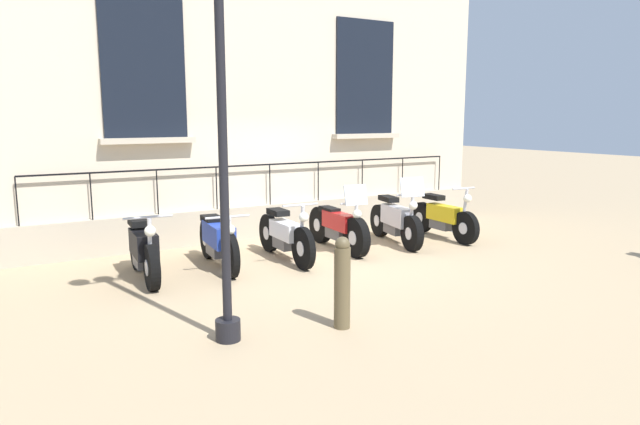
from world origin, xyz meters
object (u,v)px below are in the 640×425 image
at_px(motorcycle_silver, 396,221).
at_px(bollard, 342,282).
at_px(motorcycle_blue, 218,240).
at_px(motorcycle_red, 338,227).
at_px(motorcycle_black, 144,251).
at_px(motorcycle_yellow, 443,218).
at_px(motorcycle_white, 285,236).
at_px(lamppost, 220,47).

distance_m(motorcycle_silver, bollard, 4.69).
height_order(motorcycle_blue, motorcycle_red, motorcycle_red).
relative_size(motorcycle_black, motorcycle_blue, 0.95).
xyz_separation_m(motorcycle_yellow, bollard, (3.16, -4.50, 0.14)).
bearing_deg(motorcycle_black, motorcycle_yellow, 89.01).
relative_size(motorcycle_black, bollard, 1.79).
bearing_deg(motorcycle_silver, motorcycle_yellow, 84.58).
relative_size(motorcycle_white, motorcycle_silver, 1.04).
relative_size(lamppost, bollard, 4.17).
relative_size(motorcycle_black, motorcycle_yellow, 0.98).
bearing_deg(motorcycle_white, motorcycle_red, 99.10).
distance_m(motorcycle_white, motorcycle_yellow, 3.59).
relative_size(motorcycle_red, lamppost, 0.46).
relative_size(motorcycle_red, motorcycle_yellow, 1.04).
bearing_deg(motorcycle_red, motorcycle_yellow, 84.25).
bearing_deg(lamppost, motorcycle_white, 142.50).
xyz_separation_m(motorcycle_red, bollard, (3.40, -2.11, 0.12)).
height_order(motorcycle_red, motorcycle_yellow, motorcycle_red).
relative_size(motorcycle_blue, lamppost, 0.45).
bearing_deg(motorcycle_blue, motorcycle_white, 83.54).
height_order(motorcycle_yellow, lamppost, lamppost).
relative_size(motorcycle_black, lamppost, 0.43).
bearing_deg(motorcycle_yellow, motorcycle_black, -90.99).
height_order(motorcycle_silver, bollard, motorcycle_silver).
xyz_separation_m(motorcycle_red, motorcycle_silver, (0.13, 1.25, 0.02)).
bearing_deg(motorcycle_red, motorcycle_black, -87.81).
bearing_deg(bollard, motorcycle_blue, -175.49).
xyz_separation_m(motorcycle_black, motorcycle_red, (-0.14, 3.60, -0.01)).
height_order(motorcycle_black, bollard, bollard).
bearing_deg(bollard, motorcycle_yellow, 125.08).
xyz_separation_m(motorcycle_blue, bollard, (3.34, 0.26, 0.10)).
bearing_deg(lamppost, motorcycle_red, 132.02).
height_order(motorcycle_silver, motorcycle_yellow, motorcycle_silver).
height_order(motorcycle_black, motorcycle_silver, motorcycle_silver).
distance_m(motorcycle_black, motorcycle_blue, 1.23).
xyz_separation_m(motorcycle_silver, lamppost, (2.94, -4.66, 2.72)).
bearing_deg(motorcycle_yellow, motorcycle_blue, -92.18).
bearing_deg(bollard, motorcycle_white, 164.17).
xyz_separation_m(motorcycle_black, motorcycle_yellow, (0.10, 5.99, -0.03)).
distance_m(motorcycle_yellow, lamppost, 7.02).
relative_size(motorcycle_white, bollard, 1.93).
xyz_separation_m(motorcycle_white, motorcycle_red, (-0.19, 1.20, -0.00)).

